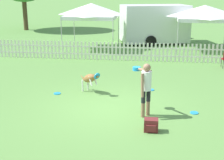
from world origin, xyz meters
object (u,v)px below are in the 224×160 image
object	(u,v)px
leaping_dog	(90,78)
frisbee_near_handler	(151,90)
canopy_tent_secondary	(205,13)
frisbee_near_dog	(194,113)
equipment_trailer	(154,23)
frisbee_midfield	(57,93)
backpack_on_grass	(151,125)
handler_person	(145,83)
canopy_tent_main	(92,11)

from	to	relation	value
leaping_dog	frisbee_near_handler	xyz separation A→B (m)	(2.09, 0.55, -0.50)
leaping_dog	frisbee_near_handler	world-z (taller)	leaping_dog
canopy_tent_secondary	frisbee_near_handler	bearing A→B (deg)	-109.95
frisbee_near_dog	equipment_trailer	xyz separation A→B (m)	(-1.18, 11.99, 1.29)
frisbee_near_dog	equipment_trailer	bearing A→B (deg)	95.64
frisbee_near_dog	frisbee_midfield	bearing A→B (deg)	165.19
frisbee_near_handler	frisbee_near_dog	xyz separation A→B (m)	(1.27, -2.00, 0.00)
backpack_on_grass	frisbee_near_handler	bearing A→B (deg)	90.46
frisbee_near_dog	backpack_on_grass	world-z (taller)	backpack_on_grass
backpack_on_grass	equipment_trailer	world-z (taller)	equipment_trailer
frisbee_midfield	frisbee_near_handler	bearing A→B (deg)	14.36
backpack_on_grass	equipment_trailer	bearing A→B (deg)	89.75
handler_person	frisbee_near_handler	distance (m)	2.53
frisbee_near_handler	frisbee_midfield	size ratio (longest dim) A/B	1.00
frisbee_near_dog	canopy_tent_secondary	distance (m)	10.42
handler_person	frisbee_near_dog	world-z (taller)	handler_person
frisbee_near_handler	canopy_tent_main	world-z (taller)	canopy_tent_main
backpack_on_grass	frisbee_near_dog	bearing A→B (deg)	47.41
frisbee_near_dog	canopy_tent_secondary	size ratio (longest dim) A/B	0.07
canopy_tent_secondary	frisbee_near_dog	bearing A→B (deg)	-99.35
leaping_dog	frisbee_midfield	xyz separation A→B (m)	(-1.10, -0.27, -0.50)
frisbee_near_handler	equipment_trailer	size ratio (longest dim) A/B	0.05
backpack_on_grass	equipment_trailer	size ratio (longest dim) A/B	0.07
frisbee_near_handler	canopy_tent_secondary	size ratio (longest dim) A/B	0.07
handler_person	frisbee_midfield	size ratio (longest dim) A/B	6.48
handler_person	frisbee_near_handler	xyz separation A→B (m)	(0.17, 2.34, -0.94)
frisbee_near_handler	backpack_on_grass	bearing A→B (deg)	-89.54
frisbee_near_handler	equipment_trailer	bearing A→B (deg)	89.51
frisbee_midfield	canopy_tent_secondary	xyz separation A→B (m)	(6.12, 8.88, 2.13)
frisbee_near_handler	frisbee_midfield	world-z (taller)	same
equipment_trailer	handler_person	bearing A→B (deg)	-107.62
frisbee_midfield	canopy_tent_secondary	size ratio (longest dim) A/B	0.07
leaping_dog	backpack_on_grass	distance (m)	3.53
canopy_tent_secondary	canopy_tent_main	bearing A→B (deg)	-176.10
canopy_tent_main	frisbee_near_dog	bearing A→B (deg)	-63.26
frisbee_near_handler	frisbee_midfield	xyz separation A→B (m)	(-3.19, -0.82, 0.00)
canopy_tent_main	handler_person	bearing A→B (deg)	-71.10
frisbee_near_dog	handler_person	bearing A→B (deg)	-166.62
frisbee_midfield	equipment_trailer	world-z (taller)	equipment_trailer
leaping_dog	canopy_tent_main	xyz separation A→B (m)	(-1.48, 8.17, 1.71)
canopy_tent_secondary	equipment_trailer	size ratio (longest dim) A/B	0.63
canopy_tent_main	equipment_trailer	distance (m)	4.46
frisbee_near_handler	frisbee_near_dog	distance (m)	2.37
backpack_on_grass	canopy_tent_main	xyz separation A→B (m)	(-3.60, 10.97, 2.06)
backpack_on_grass	canopy_tent_secondary	distance (m)	11.94
handler_person	backpack_on_grass	distance (m)	1.30
canopy_tent_main	leaping_dog	bearing A→B (deg)	-79.71
backpack_on_grass	frisbee_midfield	bearing A→B (deg)	141.84
frisbee_near_handler	canopy_tent_main	xyz separation A→B (m)	(-3.58, 7.62, 2.21)
frisbee_near_handler	frisbee_midfield	bearing A→B (deg)	-165.64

